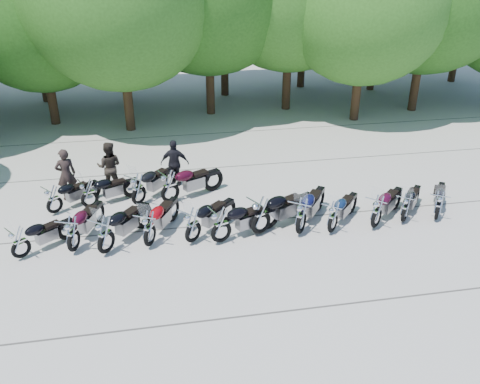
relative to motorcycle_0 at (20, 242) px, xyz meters
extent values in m
plane|color=#A49D94|center=(6.47, -0.55, -0.57)|extent=(90.00, 90.00, 0.00)
cylinder|color=#3A2614|center=(-0.78, 12.29, 1.08)|extent=(0.44, 0.44, 3.31)
sphere|color=#286319|center=(-0.78, 12.29, 4.74)|extent=(7.31, 7.31, 7.31)
cylinder|color=#3A2614|center=(2.90, 10.69, 1.39)|extent=(0.44, 0.44, 3.93)
cylinder|color=#3A2614|center=(7.01, 12.54, 1.49)|extent=(0.44, 0.44, 4.13)
cylinder|color=#3A2614|center=(11.08, 12.65, 1.47)|extent=(0.44, 0.44, 4.09)
cylinder|color=#3A2614|center=(14.02, 10.27, 1.24)|extent=(0.44, 0.44, 3.62)
cylinder|color=#3A2614|center=(17.67, 11.23, 1.42)|extent=(0.44, 0.44, 3.98)
cylinder|color=#3A2614|center=(-1.82, 16.42, 1.19)|extent=(0.44, 0.44, 3.52)
cylinder|color=#3A2614|center=(2.71, 15.88, 1.14)|extent=(0.44, 0.44, 3.42)
cylinder|color=#3A2614|center=(8.27, 15.92, 1.21)|extent=(0.44, 0.44, 3.56)
cylinder|color=#3A2614|center=(13.16, 16.92, 1.31)|extent=(0.44, 0.44, 3.76)
cylinder|color=#3A2614|center=(17.15, 15.54, 1.24)|extent=(0.44, 0.44, 3.63)
cylinder|color=#3A2614|center=(23.08, 16.47, 1.61)|extent=(0.44, 0.44, 4.37)
imported|color=black|center=(0.87, 3.68, 0.36)|extent=(0.78, 0.63, 1.87)
imported|color=black|center=(2.31, 4.12, 0.35)|extent=(1.00, 0.83, 1.85)
imported|color=black|center=(4.62, 4.12, 0.31)|extent=(1.09, 0.59, 1.76)
camera|label=1|loc=(3.95, -13.04, 7.61)|focal=38.00mm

